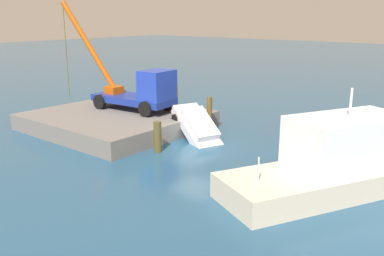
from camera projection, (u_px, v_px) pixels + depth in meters
ground at (197, 147)px, 24.54m from camera, size 200.00×200.00×0.00m
dock at (117, 120)px, 28.62m from camera, size 10.07×9.50×1.05m
crane_truck at (140, 90)px, 28.58m from camera, size 8.59×3.07×7.27m
dock_worker at (176, 95)px, 29.47m from camera, size 0.34×0.34×1.85m
salvaged_car at (199, 130)px, 25.72m from camera, size 4.57×3.19×2.89m
piling_near at (158, 137)px, 23.47m from camera, size 0.42×0.42×1.73m
piling_mid at (209, 116)px, 27.02m from camera, size 0.33×0.33×2.36m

